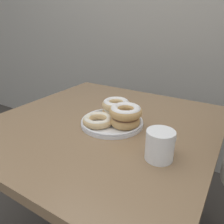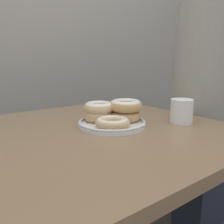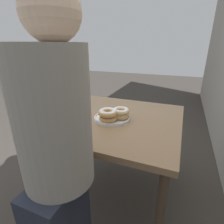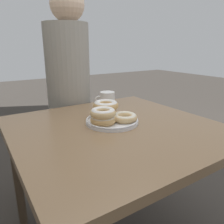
% 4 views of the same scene
% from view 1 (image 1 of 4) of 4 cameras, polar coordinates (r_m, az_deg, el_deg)
% --- Properties ---
extents(dining_table, '(0.98, 1.00, 0.73)m').
position_cam_1_polar(dining_table, '(1.04, -2.10, -6.10)').
color(dining_table, '#846647').
rests_on(dining_table, ground_plane).
extents(donut_plate, '(0.31, 0.30, 0.10)m').
position_cam_1_polar(donut_plate, '(0.96, 0.96, -0.84)').
color(donut_plate, white).
rests_on(donut_plate, dining_table).
extents(coffee_mug, '(0.09, 0.13, 0.10)m').
position_cam_1_polar(coffee_mug, '(0.74, 12.51, -8.33)').
color(coffee_mug, white).
rests_on(coffee_mug, dining_table).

